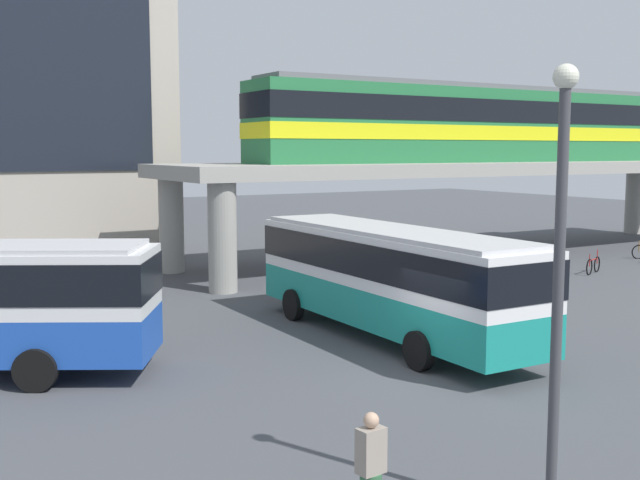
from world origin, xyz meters
TOP-DOWN VIEW (x-y plane):
  - ground_plane at (0.00, 10.00)m, footprint 120.00×120.00m
  - elevated_platform at (16.07, 15.61)m, footprint 33.95×7.26m
  - train at (15.31, 15.61)m, footprint 24.52×2.96m
  - bus_main at (1.49, 3.61)m, footprint 2.85×11.06m
  - bicycle_red at (16.25, 8.60)m, footprint 1.68×0.73m
  - bicycle_blue at (14.00, 10.71)m, footprint 1.79×0.13m
  - bicycle_green at (7.06, 10.92)m, footprint 1.79×0.13m
  - pedestrian_waiting_near_stop at (9.24, 5.02)m, footprint 0.32×0.43m
  - pedestrian_by_bike_rack at (-5.39, -5.53)m, footprint 0.43×0.32m
  - lamp_post at (-2.97, -6.69)m, footprint 0.36×0.36m

SIDE VIEW (x-z plane):
  - ground_plane at x=0.00m, z-range 0.00..0.00m
  - bicycle_red at x=16.25m, z-range -0.16..0.88m
  - bicycle_blue at x=14.00m, z-range -0.16..0.88m
  - bicycle_green at x=7.06m, z-range -0.16..0.88m
  - pedestrian_waiting_near_stop at x=9.24m, z-range -0.05..1.67m
  - pedestrian_by_bike_rack at x=-5.39m, z-range -0.05..1.69m
  - bus_main at x=1.49m, z-range 0.38..3.60m
  - lamp_post at x=-2.97m, z-range 0.58..7.22m
  - elevated_platform at x=16.07m, z-range 1.82..6.66m
  - train at x=15.31m, z-range 4.88..8.72m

